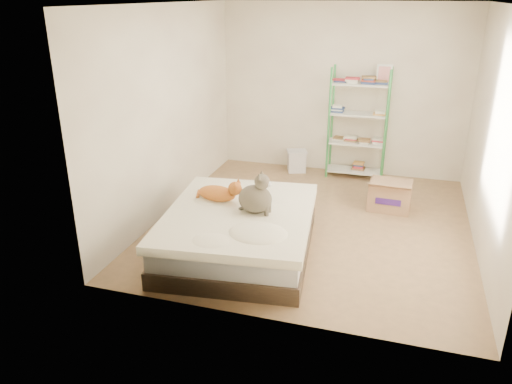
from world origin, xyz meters
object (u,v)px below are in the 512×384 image
at_px(orange_cat, 217,192).
at_px(bed, 239,232).
at_px(grey_cat, 255,193).
at_px(shelf_unit, 359,121).
at_px(cardboard_box, 390,195).
at_px(white_bin, 297,161).

bearing_deg(orange_cat, bed, -26.30).
distance_m(bed, grey_cat, 0.50).
height_order(shelf_unit, cardboard_box, shelf_unit).
height_order(orange_cat, grey_cat, grey_cat).
bearing_deg(grey_cat, bed, 98.53).
bearing_deg(white_bin, shelf_unit, 1.90).
bearing_deg(cardboard_box, orange_cat, -138.09).
bearing_deg(white_bin, cardboard_box, -36.34).
bearing_deg(white_bin, bed, -90.33).
xyz_separation_m(orange_cat, white_bin, (0.36, 2.63, -0.43)).
bearing_deg(cardboard_box, bed, -128.59).
bearing_deg(grey_cat, orange_cat, 69.30).
height_order(bed, orange_cat, orange_cat).
distance_m(orange_cat, shelf_unit, 2.97).
xyz_separation_m(bed, grey_cat, (0.17, 0.03, 0.47)).
xyz_separation_m(shelf_unit, cardboard_box, (0.59, -1.15, -0.70)).
xyz_separation_m(bed, orange_cat, (-0.34, 0.22, 0.36)).
xyz_separation_m(shelf_unit, white_bin, (-0.93, -0.03, -0.71)).
xyz_separation_m(grey_cat, cardboard_box, (1.36, 1.70, -0.53)).
height_order(bed, white_bin, bed).
bearing_deg(shelf_unit, cardboard_box, -62.87).
distance_m(bed, cardboard_box, 2.31).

